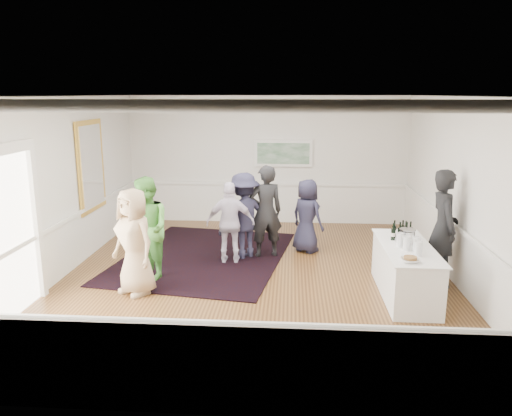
# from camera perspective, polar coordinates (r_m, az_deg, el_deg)

# --- Properties ---
(floor) EXTENTS (8.00, 8.00, 0.00)m
(floor) POSITION_cam_1_polar(r_m,az_deg,el_deg) (9.11, 0.01, -7.87)
(floor) COLOR brown
(floor) RESTS_ON ground
(ceiling) EXTENTS (7.00, 8.00, 0.02)m
(ceiling) POSITION_cam_1_polar(r_m,az_deg,el_deg) (8.51, 0.01, 12.70)
(ceiling) COLOR white
(ceiling) RESTS_ON wall_back
(wall_left) EXTENTS (0.02, 8.00, 3.20)m
(wall_left) POSITION_cam_1_polar(r_m,az_deg,el_deg) (9.57, -21.40, 2.20)
(wall_left) COLOR white
(wall_left) RESTS_ON floor
(wall_right) EXTENTS (0.02, 8.00, 3.20)m
(wall_right) POSITION_cam_1_polar(r_m,az_deg,el_deg) (9.12, 22.53, 1.61)
(wall_right) COLOR white
(wall_right) RESTS_ON floor
(wall_back) EXTENTS (7.00, 0.02, 3.20)m
(wall_back) POSITION_cam_1_polar(r_m,az_deg,el_deg) (12.61, 1.30, 5.49)
(wall_back) COLOR white
(wall_back) RESTS_ON floor
(wall_front) EXTENTS (7.00, 0.02, 3.20)m
(wall_front) POSITION_cam_1_polar(r_m,az_deg,el_deg) (4.82, -3.37, -6.95)
(wall_front) COLOR white
(wall_front) RESTS_ON floor
(wainscoting) EXTENTS (7.00, 8.00, 1.00)m
(wainscoting) POSITION_cam_1_polar(r_m,az_deg,el_deg) (8.94, 0.01, -4.88)
(wainscoting) COLOR white
(wainscoting) RESTS_ON floor
(mirror) EXTENTS (0.05, 1.25, 1.85)m
(mirror) POSITION_cam_1_polar(r_m,az_deg,el_deg) (10.69, -18.31, 4.57)
(mirror) COLOR gold
(mirror) RESTS_ON wall_left
(doorway) EXTENTS (0.10, 1.78, 2.56)m
(doorway) POSITION_cam_1_polar(r_m,az_deg,el_deg) (7.94, -26.71, -1.71)
(doorway) COLOR white
(doorway) RESTS_ON wall_left
(landscape_painting) EXTENTS (1.44, 0.06, 0.66)m
(landscape_painting) POSITION_cam_1_polar(r_m,az_deg,el_deg) (12.52, 3.13, 6.25)
(landscape_painting) COLOR white
(landscape_painting) RESTS_ON wall_back
(area_rug) EXTENTS (3.67, 4.47, 0.02)m
(area_rug) POSITION_cam_1_polar(r_m,az_deg,el_deg) (10.22, -5.96, -5.53)
(area_rug) COLOR black
(area_rug) RESTS_ON floor
(serving_table) EXTENTS (0.80, 2.09, 0.84)m
(serving_table) POSITION_cam_1_polar(r_m,az_deg,el_deg) (8.52, 16.69, -6.88)
(serving_table) COLOR white
(serving_table) RESTS_ON floor
(bartender) EXTENTS (0.51, 0.75, 2.01)m
(bartender) POSITION_cam_1_polar(r_m,az_deg,el_deg) (9.06, 20.61, -2.15)
(bartender) COLOR black
(bartender) RESTS_ON floor
(guest_tan) EXTENTS (1.03, 0.95, 1.77)m
(guest_tan) POSITION_cam_1_polar(r_m,az_deg,el_deg) (8.37, -13.76, -3.76)
(guest_tan) COLOR tan
(guest_tan) RESTS_ON floor
(guest_green) EXTENTS (1.10, 1.13, 1.83)m
(guest_green) POSITION_cam_1_polar(r_m,az_deg,el_deg) (8.98, -12.37, -2.33)
(guest_green) COLOR #55A441
(guest_green) RESTS_ON floor
(guest_lilac) EXTENTS (0.96, 0.44, 1.60)m
(guest_lilac) POSITION_cam_1_polar(r_m,az_deg,el_deg) (9.64, -2.94, -1.71)
(guest_lilac) COLOR white
(guest_lilac) RESTS_ON floor
(guest_dark_a) EXTENTS (1.27, 1.21, 1.73)m
(guest_dark_a) POSITION_cam_1_polar(r_m,az_deg,el_deg) (9.91, -1.40, -0.90)
(guest_dark_a) COLOR #222137
(guest_dark_a) RESTS_ON floor
(guest_dark_b) EXTENTS (0.79, 0.65, 1.87)m
(guest_dark_b) POSITION_cam_1_polar(r_m,az_deg,el_deg) (9.96, 1.11, -0.41)
(guest_dark_b) COLOR black
(guest_dark_b) RESTS_ON floor
(guest_navy) EXTENTS (0.88, 0.86, 1.53)m
(guest_navy) POSITION_cam_1_polar(r_m,az_deg,el_deg) (10.38, 5.84, -0.89)
(guest_navy) COLOR #222137
(guest_navy) RESTS_ON floor
(wine_bottles) EXTENTS (0.38, 0.27, 0.31)m
(wine_bottles) POSITION_cam_1_polar(r_m,az_deg,el_deg) (8.77, 16.33, -2.36)
(wine_bottles) COLOR black
(wine_bottles) RESTS_ON serving_table
(juice_pitchers) EXTENTS (0.32, 0.57, 0.24)m
(juice_pitchers) POSITION_cam_1_polar(r_m,az_deg,el_deg) (8.13, 17.22, -3.89)
(juice_pitchers) COLOR #65A83C
(juice_pitchers) RESTS_ON serving_table
(ice_bucket) EXTENTS (0.26, 0.26, 0.24)m
(ice_bucket) POSITION_cam_1_polar(r_m,az_deg,el_deg) (8.50, 16.88, -3.17)
(ice_bucket) COLOR silver
(ice_bucket) RESTS_ON serving_table
(nut_bowl) EXTENTS (0.27, 0.27, 0.08)m
(nut_bowl) POSITION_cam_1_polar(r_m,az_deg,el_deg) (7.63, 17.22, -5.62)
(nut_bowl) COLOR white
(nut_bowl) RESTS_ON serving_table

